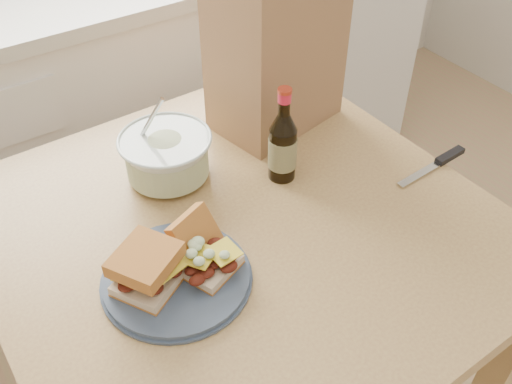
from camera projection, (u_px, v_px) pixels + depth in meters
cabinet_run at (110, 110)px, 1.99m from camera, size 2.50×0.64×0.94m
dining_table at (242, 261)px, 1.20m from camera, size 0.96×0.96×0.79m
plate at (177, 278)px, 1.01m from camera, size 0.26×0.26×0.02m
sandwich_left at (147, 269)px, 0.96m from camera, size 0.14×0.14×0.08m
sandwich_right at (204, 251)px, 1.01m from camera, size 0.12×0.16×0.08m
coleslaw_bowl at (167, 158)px, 1.20m from camera, size 0.20×0.20×0.19m
beer_bottle at (283, 145)px, 1.18m from camera, size 0.06×0.06×0.22m
knife at (442, 160)px, 1.26m from camera, size 0.20×0.03×0.01m
paper_bag at (276, 50)px, 1.27m from camera, size 0.31×0.23×0.37m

